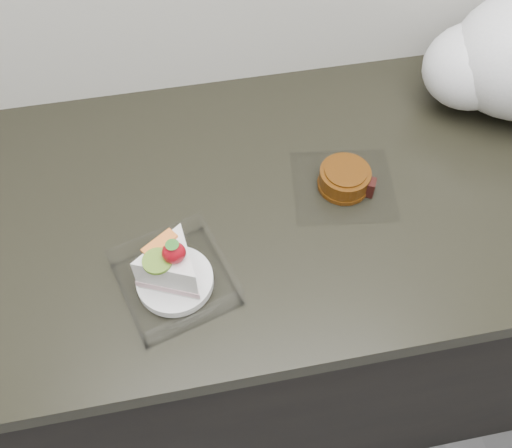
% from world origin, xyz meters
% --- Properties ---
extents(counter, '(2.04, 0.64, 0.90)m').
position_xyz_m(counter, '(0.00, 1.69, 0.45)').
color(counter, black).
rests_on(counter, ground).
extents(cake_tray, '(0.20, 0.20, 0.13)m').
position_xyz_m(cake_tray, '(-0.21, 1.54, 0.93)').
color(cake_tray, white).
rests_on(cake_tray, counter).
extents(mooncake_wrap, '(0.20, 0.19, 0.04)m').
position_xyz_m(mooncake_wrap, '(0.11, 1.68, 0.92)').
color(mooncake_wrap, white).
rests_on(mooncake_wrap, counter).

